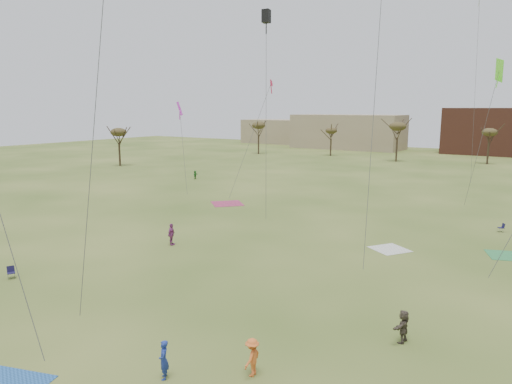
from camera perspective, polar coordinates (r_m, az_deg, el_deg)
The scene contains 16 objects.
ground at distance 29.71m, azimuth -13.25°, elevation -13.99°, with size 260.00×260.00×0.00m, color #334E18.
flyer_near_right at distance 22.73m, azimuth -11.11°, elevation -19.31°, with size 0.66×0.43×1.81m, color navy.
spectator_fore_c at distance 26.45m, azimuth 17.40°, elevation -15.25°, with size 1.62×0.52×1.75m, color #4F4438.
flyer_mid_b at distance 22.58m, azimuth -0.47°, elevation -19.37°, with size 1.15×0.66×1.78m, color orange.
spectator_mid_d at distance 42.49m, azimuth -10.21°, elevation -5.07°, with size 1.14×0.48×1.95m, color #953E83.
flyer_far_a at distance 81.12m, azimuth -7.37°, elevation 2.08°, with size 1.36×0.43×1.47m, color #267227.
blanket_cream at distance 42.42m, azimuth 15.87°, elevation -6.69°, with size 2.78×2.78×0.03m, color silver.
blanket_plum at distance 59.99m, azimuth -3.51°, elevation -1.41°, with size 3.73×3.73×0.03m, color #A03157.
blanket_olive at distance 44.27m, azimuth 28.06°, elevation -6.82°, with size 2.87×2.87×0.03m, color #308448.
camp_chair_left at distance 38.33m, azimuth -27.51°, elevation -8.90°, with size 0.71×0.69×0.87m.
camp_chair_right at distance 52.19m, azimuth 27.52°, elevation -4.03°, with size 0.72×0.71×0.87m.
kites_aloft at distance 52.72m, azimuth 16.91°, elevation 18.87°, with size 66.00×67.04×27.77m.
tree_line at distance 100.25m, azimuth 20.32°, elevation 6.71°, with size 117.44×49.32×8.91m.
building_tan at distance 144.44m, azimuth 11.06°, elevation 7.19°, with size 32.00×14.00×10.00m, color #937F60.
building_brick at distance 139.30m, azimuth 27.38°, elevation 6.56°, with size 26.00×16.00×12.00m, color brown.
building_tan_west at distance 164.30m, azimuth 2.22°, elevation 7.35°, with size 20.00×12.00×8.00m, color #937F60.
Camera 1 is at (20.03, -18.36, 12.02)m, focal length 33.04 mm.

